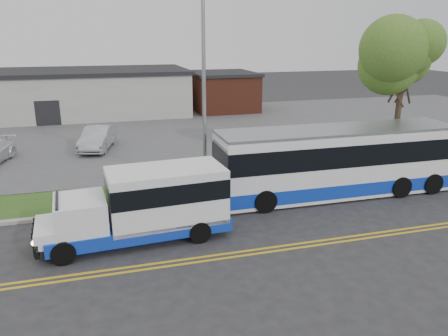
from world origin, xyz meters
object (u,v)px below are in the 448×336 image
object	(u,v)px
streetlight_near	(204,85)
parked_car_a	(98,138)
shuttle_bus	(148,202)
transit_bus	(337,161)
tree_east	(404,60)

from	to	relation	value
streetlight_near	parked_car_a	world-z (taller)	streetlight_near
shuttle_bus	parked_car_a	world-z (taller)	shuttle_bus
transit_bus	parked_car_a	distance (m)	16.26
shuttle_bus	transit_bus	bearing A→B (deg)	10.32
tree_east	transit_bus	distance (m)	7.17
tree_east	parked_car_a	distance (m)	19.40
tree_east	streetlight_near	world-z (taller)	streetlight_near
tree_east	transit_bus	bearing A→B (deg)	-154.32
parked_car_a	transit_bus	bearing A→B (deg)	-33.14
tree_east	parked_car_a	size ratio (longest dim) A/B	1.78
streetlight_near	shuttle_bus	bearing A→B (deg)	-126.34
transit_bus	parked_car_a	world-z (taller)	transit_bus
streetlight_near	parked_car_a	size ratio (longest dim) A/B	2.03
tree_east	shuttle_bus	bearing A→B (deg)	-161.61
tree_east	parked_car_a	xyz separation A→B (m)	(-16.06, 9.50, -5.34)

